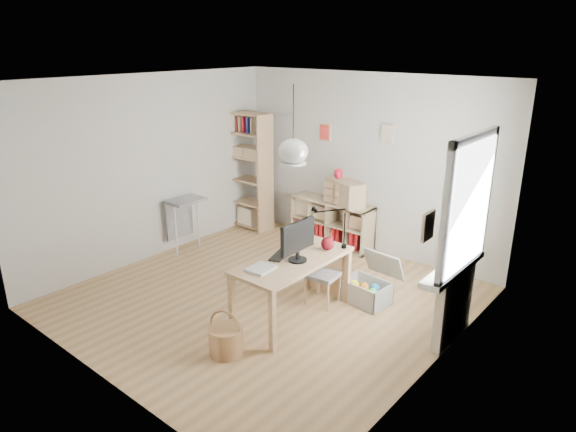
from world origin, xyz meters
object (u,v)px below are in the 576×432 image
Objects in this scene: chair at (325,271)px; monitor at (298,239)px; tall_bookshelf at (249,166)px; storage_chest at (369,287)px; cube_shelf at (332,225)px; desk at (293,266)px; drawer_chest at (345,192)px.

monitor is (0.01, -0.56, 0.59)m from chair.
storage_chest is (3.08, -1.04, -0.89)m from tall_bookshelf.
cube_shelf is 0.70× the size of tall_bookshelf.
chair reaches higher than storage_chest.
tall_bookshelf is (-2.59, 1.95, 0.43)m from desk.
desk is 2.26× the size of drawer_chest.
drawer_chest is (0.26, -0.04, 0.61)m from cube_shelf.
cube_shelf is 1.77m from tall_bookshelf.
cube_shelf is 2.59m from monitor.
storage_chest is (1.51, -1.32, -0.10)m from cube_shelf.
tall_bookshelf is 3.37m from storage_chest.
storage_chest is at bearing -18.66° from tall_bookshelf.
storage_chest is at bearing 61.67° from desk.
desk is 1.07× the size of cube_shelf.
drawer_chest is at bearing 7.48° from tall_bookshelf.
desk is at bearing -112.40° from storage_chest.
tall_bookshelf is at bearing 142.99° from desk.
desk reaches higher than storage_chest.
desk is 2.03× the size of chair.
chair is (2.65, -1.40, -0.67)m from tall_bookshelf.
monitor reaches higher than chair.
monitor reaches higher than drawer_chest.
tall_bookshelf reaches higher than chair.
cube_shelf is at bearing 116.48° from chair.
desk is at bearing -65.39° from cube_shelf.
drawer_chest reaches higher than cube_shelf.
desk is at bearing -48.19° from drawer_chest.
drawer_chest is (1.83, 0.24, -0.18)m from tall_bookshelf.
tall_bookshelf reaches higher than storage_chest.
chair is 0.81m from monitor.
chair is 1.12× the size of drawer_chest.
chair is at bearing -57.10° from cube_shelf.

